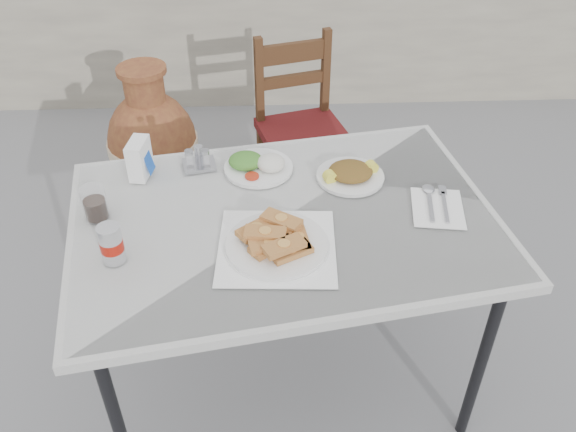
{
  "coord_description": "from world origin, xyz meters",
  "views": [
    {
      "loc": [
        0.02,
        -1.42,
        2.02
      ],
      "look_at": [
        0.08,
        0.15,
        0.78
      ],
      "focal_mm": 38.0,
      "sensor_mm": 36.0,
      "label": 1
    }
  ],
  "objects_px": {
    "salad_chopped_plate": "(350,173)",
    "cola_glass": "(95,205)",
    "napkin_holder": "(139,159)",
    "chair": "(301,128)",
    "terracotta_urn": "(153,145)",
    "soda_can": "(111,244)",
    "condiment_caddy": "(199,160)",
    "pide_plate": "(277,239)",
    "cafe_table": "(285,230)",
    "salad_rice_plate": "(258,164)"
  },
  "relations": [
    {
      "from": "cola_glass",
      "to": "chair",
      "type": "bearing_deg",
      "value": 57.39
    },
    {
      "from": "napkin_holder",
      "to": "condiment_caddy",
      "type": "bearing_deg",
      "value": 20.93
    },
    {
      "from": "pide_plate",
      "to": "cola_glass",
      "type": "height_order",
      "value": "cola_glass"
    },
    {
      "from": "salad_chopped_plate",
      "to": "pide_plate",
      "type": "bearing_deg",
      "value": -126.73
    },
    {
      "from": "soda_can",
      "to": "chair",
      "type": "distance_m",
      "value": 1.52
    },
    {
      "from": "pide_plate",
      "to": "condiment_caddy",
      "type": "relative_size",
      "value": 2.84
    },
    {
      "from": "cola_glass",
      "to": "napkin_holder",
      "type": "xyz_separation_m",
      "value": [
        0.11,
        0.23,
        0.02
      ]
    },
    {
      "from": "napkin_holder",
      "to": "condiment_caddy",
      "type": "relative_size",
      "value": 1.04
    },
    {
      "from": "salad_chopped_plate",
      "to": "terracotta_urn",
      "type": "distance_m",
      "value": 1.38
    },
    {
      "from": "cola_glass",
      "to": "chair",
      "type": "distance_m",
      "value": 1.39
    },
    {
      "from": "cola_glass",
      "to": "terracotta_urn",
      "type": "distance_m",
      "value": 1.26
    },
    {
      "from": "cafe_table",
      "to": "terracotta_urn",
      "type": "xyz_separation_m",
      "value": [
        -0.63,
        1.17,
        -0.39
      ]
    },
    {
      "from": "pide_plate",
      "to": "terracotta_urn",
      "type": "relative_size",
      "value": 0.46
    },
    {
      "from": "pide_plate",
      "to": "salad_chopped_plate",
      "type": "bearing_deg",
      "value": 53.27
    },
    {
      "from": "napkin_holder",
      "to": "cola_glass",
      "type": "bearing_deg",
      "value": -105.57
    },
    {
      "from": "pide_plate",
      "to": "napkin_holder",
      "type": "relative_size",
      "value": 2.75
    },
    {
      "from": "pide_plate",
      "to": "salad_rice_plate",
      "type": "xyz_separation_m",
      "value": [
        -0.06,
        0.42,
        -0.01
      ]
    },
    {
      "from": "cafe_table",
      "to": "salad_chopped_plate",
      "type": "bearing_deg",
      "value": 41.02
    },
    {
      "from": "cafe_table",
      "to": "salad_chopped_plate",
      "type": "xyz_separation_m",
      "value": [
        0.23,
        0.2,
        0.08
      ]
    },
    {
      "from": "salad_rice_plate",
      "to": "napkin_holder",
      "type": "relative_size",
      "value": 1.82
    },
    {
      "from": "salad_chopped_plate",
      "to": "soda_can",
      "type": "bearing_deg",
      "value": -152.36
    },
    {
      "from": "cafe_table",
      "to": "salad_chopped_plate",
      "type": "relative_size",
      "value": 6.32
    },
    {
      "from": "salad_chopped_plate",
      "to": "condiment_caddy",
      "type": "height_order",
      "value": "condiment_caddy"
    },
    {
      "from": "salad_chopped_plate",
      "to": "cola_glass",
      "type": "relative_size",
      "value": 2.13
    },
    {
      "from": "cafe_table",
      "to": "salad_rice_plate",
      "type": "distance_m",
      "value": 0.29
    },
    {
      "from": "soda_can",
      "to": "condiment_caddy",
      "type": "relative_size",
      "value": 0.94
    },
    {
      "from": "cafe_table",
      "to": "chair",
      "type": "xyz_separation_m",
      "value": [
        0.12,
        1.14,
        -0.29
      ]
    },
    {
      "from": "soda_can",
      "to": "cola_glass",
      "type": "height_order",
      "value": "soda_can"
    },
    {
      "from": "salad_chopped_plate",
      "to": "chair",
      "type": "distance_m",
      "value": 1.01
    },
    {
      "from": "cafe_table",
      "to": "salad_rice_plate",
      "type": "xyz_separation_m",
      "value": [
        -0.09,
        0.27,
        0.08
      ]
    },
    {
      "from": "salad_rice_plate",
      "to": "terracotta_urn",
      "type": "xyz_separation_m",
      "value": [
        -0.55,
        0.91,
        -0.47
      ]
    },
    {
      "from": "soda_can",
      "to": "cola_glass",
      "type": "distance_m",
      "value": 0.22
    },
    {
      "from": "cola_glass",
      "to": "napkin_holder",
      "type": "height_order",
      "value": "napkin_holder"
    },
    {
      "from": "cola_glass",
      "to": "soda_can",
      "type": "bearing_deg",
      "value": -65.93
    },
    {
      "from": "salad_rice_plate",
      "to": "chair",
      "type": "xyz_separation_m",
      "value": [
        0.21,
        0.87,
        -0.37
      ]
    },
    {
      "from": "soda_can",
      "to": "napkin_holder",
      "type": "relative_size",
      "value": 0.91
    },
    {
      "from": "cafe_table",
      "to": "terracotta_urn",
      "type": "height_order",
      "value": "cafe_table"
    },
    {
      "from": "condiment_caddy",
      "to": "chair",
      "type": "bearing_deg",
      "value": 63.92
    },
    {
      "from": "condiment_caddy",
      "to": "chair",
      "type": "distance_m",
      "value": 1.02
    },
    {
      "from": "cola_glass",
      "to": "terracotta_urn",
      "type": "relative_size",
      "value": 0.14
    },
    {
      "from": "salad_rice_plate",
      "to": "cola_glass",
      "type": "relative_size",
      "value": 2.21
    },
    {
      "from": "terracotta_urn",
      "to": "salad_chopped_plate",
      "type": "bearing_deg",
      "value": -48.36
    },
    {
      "from": "pide_plate",
      "to": "condiment_caddy",
      "type": "distance_m",
      "value": 0.51
    },
    {
      "from": "chair",
      "to": "terracotta_urn",
      "type": "height_order",
      "value": "chair"
    },
    {
      "from": "cafe_table",
      "to": "pide_plate",
      "type": "relative_size",
      "value": 4.05
    },
    {
      "from": "salad_chopped_plate",
      "to": "terracotta_urn",
      "type": "relative_size",
      "value": 0.29
    },
    {
      "from": "salad_chopped_plate",
      "to": "cola_glass",
      "type": "height_order",
      "value": "cola_glass"
    },
    {
      "from": "pide_plate",
      "to": "cola_glass",
      "type": "xyz_separation_m",
      "value": [
        -0.56,
        0.17,
        0.02
      ]
    },
    {
      "from": "napkin_holder",
      "to": "chair",
      "type": "relative_size",
      "value": 0.15
    },
    {
      "from": "salad_rice_plate",
      "to": "soda_can",
      "type": "relative_size",
      "value": 2.0
    }
  ]
}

